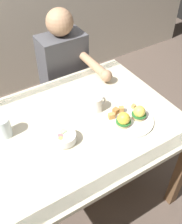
{
  "coord_description": "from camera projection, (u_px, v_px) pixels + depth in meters",
  "views": [
    {
      "loc": [
        -0.47,
        -0.95,
        1.8
      ],
      "look_at": [
        0.11,
        0.0,
        0.78
      ],
      "focal_mm": 42.35,
      "sensor_mm": 36.0,
      "label": 1
    }
  ],
  "objects": [
    {
      "name": "eggs_benedict_plate",
      "position": [
        130.0,
        118.0,
        1.49
      ],
      "size": [
        0.27,
        0.27,
        0.09
      ],
      "color": "white",
      "rests_on": "dining_table"
    },
    {
      "name": "fork",
      "position": [
        99.0,
        87.0,
        1.74
      ],
      "size": [
        0.15,
        0.08,
        0.0
      ],
      "color": "silver",
      "rests_on": "dining_table"
    },
    {
      "name": "water_glass_near",
      "position": [
        4.0,
        128.0,
        1.4
      ],
      "size": [
        0.08,
        0.08,
        0.12
      ],
      "color": "silver",
      "rests_on": "dining_table"
    },
    {
      "name": "coffee_mug",
      "position": [
        96.0,
        103.0,
        1.55
      ],
      "size": [
        0.11,
        0.08,
        0.09
      ],
      "color": "white",
      "rests_on": "dining_table"
    },
    {
      "name": "diner_person",
      "position": [
        66.0,
        73.0,
        2.03
      ],
      "size": [
        0.34,
        0.54,
        1.14
      ],
      "color": "#33333D",
      "rests_on": "ground_plane"
    },
    {
      "name": "dining_table",
      "position": [
        75.0,
        137.0,
        1.56
      ],
      "size": [
        1.2,
        0.9,
        0.74
      ],
      "color": "beige",
      "rests_on": "ground_plane"
    },
    {
      "name": "fruit_bowl",
      "position": [
        65.0,
        138.0,
        1.38
      ],
      "size": [
        0.12,
        0.12,
        0.06
      ],
      "color": "white",
      "rests_on": "dining_table"
    },
    {
      "name": "ground_plane",
      "position": [
        78.0,
        193.0,
        1.99
      ],
      "size": [
        6.0,
        6.0,
        0.0
      ],
      "primitive_type": "plane",
      "color": "brown"
    }
  ]
}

